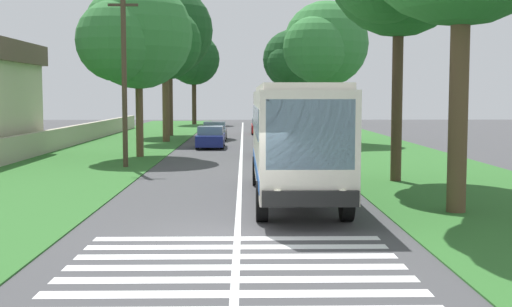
{
  "coord_description": "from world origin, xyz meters",
  "views": [
    {
      "loc": [
        -15.99,
        -0.17,
        3.4
      ],
      "look_at": [
        4.91,
        -0.54,
        1.6
      ],
      "focal_mm": 47.14,
      "sensor_mm": 36.0,
      "label": 1
    }
  ],
  "objects_px": {
    "trailing_car_0": "(272,144)",
    "roadside_tree_left_0": "(192,61)",
    "roadside_tree_left_3": "(135,38)",
    "roadside_tree_right_2": "(291,61)",
    "roadside_tree_left_2": "(167,33)",
    "roadside_tree_left_1": "(164,45)",
    "coach_bus": "(294,134)",
    "trailing_car_2": "(215,132)",
    "utility_pole": "(124,77)",
    "trailing_car_3": "(261,127)",
    "trailing_car_1": "(211,138)",
    "roadside_tree_right_1": "(323,46)"
  },
  "relations": [
    {
      "from": "trailing_car_0",
      "to": "trailing_car_3",
      "type": "bearing_deg",
      "value": 0.11
    },
    {
      "from": "coach_bus",
      "to": "trailing_car_1",
      "type": "relative_size",
      "value": 2.6
    },
    {
      "from": "coach_bus",
      "to": "roadside_tree_left_3",
      "type": "xyz_separation_m",
      "value": [
        15.31,
        7.61,
        4.41
      ]
    },
    {
      "from": "roadside_tree_left_2",
      "to": "roadside_tree_right_1",
      "type": "distance_m",
      "value": 15.44
    },
    {
      "from": "trailing_car_2",
      "to": "roadside_tree_left_0",
      "type": "relative_size",
      "value": 0.4
    },
    {
      "from": "coach_bus",
      "to": "utility_pole",
      "type": "height_order",
      "value": "utility_pole"
    },
    {
      "from": "trailing_car_2",
      "to": "roadside_tree_left_3",
      "type": "distance_m",
      "value": 15.9
    },
    {
      "from": "roadside_tree_right_2",
      "to": "coach_bus",
      "type": "bearing_deg",
      "value": 176.1
    },
    {
      "from": "trailing_car_1",
      "to": "roadside_tree_left_0",
      "type": "relative_size",
      "value": 0.4
    },
    {
      "from": "trailing_car_0",
      "to": "trailing_car_2",
      "type": "relative_size",
      "value": 1.0
    },
    {
      "from": "trailing_car_3",
      "to": "roadside_tree_left_2",
      "type": "bearing_deg",
      "value": 106.85
    },
    {
      "from": "trailing_car_2",
      "to": "trailing_car_1",
      "type": "bearing_deg",
      "value": -179.51
    },
    {
      "from": "trailing_car_0",
      "to": "roadside_tree_left_0",
      "type": "height_order",
      "value": "roadside_tree_left_0"
    },
    {
      "from": "roadside_tree_left_0",
      "to": "utility_pole",
      "type": "height_order",
      "value": "roadside_tree_left_0"
    },
    {
      "from": "trailing_car_3",
      "to": "roadside_tree_left_2",
      "type": "relative_size",
      "value": 0.34
    },
    {
      "from": "roadside_tree_left_3",
      "to": "trailing_car_3",
      "type": "bearing_deg",
      "value": -18.42
    },
    {
      "from": "trailing_car_3",
      "to": "utility_pole",
      "type": "xyz_separation_m",
      "value": [
        -28.04,
        7.15,
        3.6
      ]
    },
    {
      "from": "utility_pole",
      "to": "trailing_car_0",
      "type": "bearing_deg",
      "value": -48.65
    },
    {
      "from": "trailing_car_2",
      "to": "trailing_car_3",
      "type": "relative_size",
      "value": 1.0
    },
    {
      "from": "coach_bus",
      "to": "trailing_car_3",
      "type": "height_order",
      "value": "coach_bus"
    },
    {
      "from": "roadside_tree_left_0",
      "to": "roadside_tree_right_2",
      "type": "distance_m",
      "value": 11.71
    },
    {
      "from": "trailing_car_0",
      "to": "roadside_tree_left_2",
      "type": "relative_size",
      "value": 0.34
    },
    {
      "from": "roadside_tree_left_2",
      "to": "roadside_tree_left_0",
      "type": "bearing_deg",
      "value": -0.96
    },
    {
      "from": "trailing_car_0",
      "to": "roadside_tree_left_0",
      "type": "bearing_deg",
      "value": 10.4
    },
    {
      "from": "trailing_car_1",
      "to": "roadside_tree_left_1",
      "type": "distance_m",
      "value": 9.24
    },
    {
      "from": "roadside_tree_left_3",
      "to": "utility_pole",
      "type": "xyz_separation_m",
      "value": [
        -5.49,
        -0.36,
        -2.28
      ]
    },
    {
      "from": "trailing_car_0",
      "to": "roadside_tree_left_2",
      "type": "height_order",
      "value": "roadside_tree_left_2"
    },
    {
      "from": "roadside_tree_left_3",
      "to": "roadside_tree_left_2",
      "type": "bearing_deg",
      "value": 1.49
    },
    {
      "from": "coach_bus",
      "to": "roadside_tree_right_1",
      "type": "height_order",
      "value": "roadside_tree_right_1"
    },
    {
      "from": "trailing_car_3",
      "to": "roadside_tree_left_0",
      "type": "bearing_deg",
      "value": 20.72
    },
    {
      "from": "roadside_tree_left_1",
      "to": "trailing_car_3",
      "type": "bearing_deg",
      "value": -35.61
    },
    {
      "from": "roadside_tree_left_0",
      "to": "roadside_tree_right_2",
      "type": "xyz_separation_m",
      "value": [
        -1.57,
        -11.6,
        -0.06
      ]
    },
    {
      "from": "roadside_tree_left_1",
      "to": "roadside_tree_left_3",
      "type": "bearing_deg",
      "value": 179.44
    },
    {
      "from": "roadside_tree_left_3",
      "to": "utility_pole",
      "type": "relative_size",
      "value": 1.18
    },
    {
      "from": "trailing_car_1",
      "to": "roadside_tree_right_2",
      "type": "relative_size",
      "value": 0.39
    },
    {
      "from": "roadside_tree_left_3",
      "to": "roadside_tree_right_1",
      "type": "relative_size",
      "value": 0.96
    },
    {
      "from": "roadside_tree_right_2",
      "to": "utility_pole",
      "type": "distance_m",
      "value": 48.11
    },
    {
      "from": "roadside_tree_right_1",
      "to": "roadside_tree_left_0",
      "type": "bearing_deg",
      "value": 20.08
    },
    {
      "from": "trailing_car_0",
      "to": "utility_pole",
      "type": "height_order",
      "value": "utility_pole"
    },
    {
      "from": "trailing_car_0",
      "to": "roadside_tree_right_1",
      "type": "distance_m",
      "value": 12.34
    },
    {
      "from": "trailing_car_1",
      "to": "roadside_tree_right_1",
      "type": "distance_m",
      "value": 10.76
    },
    {
      "from": "trailing_car_2",
      "to": "utility_pole",
      "type": "height_order",
      "value": "utility_pole"
    },
    {
      "from": "roadside_tree_left_0",
      "to": "trailing_car_1",
      "type": "bearing_deg",
      "value": -173.78
    },
    {
      "from": "trailing_car_0",
      "to": "trailing_car_2",
      "type": "bearing_deg",
      "value": 15.88
    },
    {
      "from": "roadside_tree_left_2",
      "to": "roadside_tree_left_3",
      "type": "relative_size",
      "value": 1.3
    },
    {
      "from": "roadside_tree_left_1",
      "to": "roadside_tree_left_0",
      "type": "bearing_deg",
      "value": 0.49
    },
    {
      "from": "utility_pole",
      "to": "trailing_car_1",
      "type": "bearing_deg",
      "value": -15.75
    },
    {
      "from": "coach_bus",
      "to": "trailing_car_2",
      "type": "bearing_deg",
      "value": 7.48
    },
    {
      "from": "roadside_tree_left_3",
      "to": "roadside_tree_right_2",
      "type": "relative_size",
      "value": 0.88
    },
    {
      "from": "coach_bus",
      "to": "trailing_car_3",
      "type": "xyz_separation_m",
      "value": [
        37.86,
        0.1,
        -1.48
      ]
    }
  ]
}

